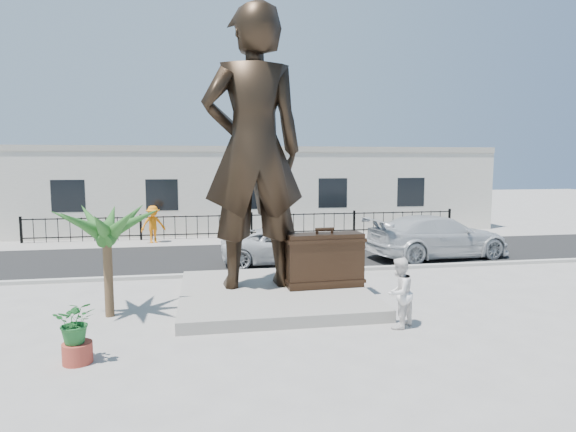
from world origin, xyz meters
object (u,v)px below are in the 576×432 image
Objects in this scene: suitcase at (324,260)px; statue at (253,149)px; tourist at (399,293)px; car_white at (284,246)px.

statue is at bearing 164.18° from suitcase.
tourist is (3.04, -3.30, -3.39)m from statue.
statue is 3.59× the size of suitcase.
suitcase reaches higher than car_white.
car_white is at bearing 91.43° from suitcase.
tourist is 0.34× the size of car_white.
statue reaches higher than car_white.
car_white is (1.61, 4.30, -3.54)m from statue.
statue reaches higher than suitcase.
tourist is at bearing -166.11° from car_white.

